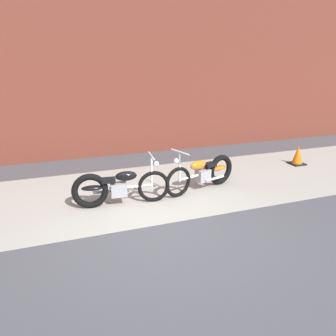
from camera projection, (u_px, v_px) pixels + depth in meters
name	position (u px, v px, depth m)	size (l,w,h in m)	color
ground_plane	(160.00, 225.00, 6.02)	(80.00, 80.00, 0.00)	#47474C
sidewalk_slab	(135.00, 191.00, 7.58)	(36.00, 3.50, 0.01)	#9E998E
brick_building_wall	(102.00, 63.00, 9.81)	(36.00, 0.50, 5.61)	brown
motorcycle_black	(115.00, 187.00, 6.72)	(2.01, 0.59, 1.03)	black
motorcycle_orange	(206.00, 172.00, 7.63)	(1.95, 0.82, 1.03)	black
traffic_cone	(298.00, 156.00, 9.51)	(0.40, 0.40, 0.55)	orange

